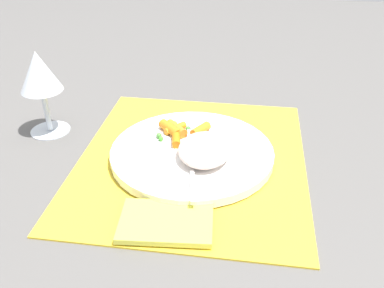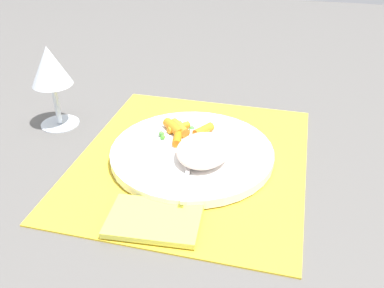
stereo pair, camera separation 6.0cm
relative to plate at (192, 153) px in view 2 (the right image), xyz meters
name	(u,v)px [view 2 (the right image)]	position (x,y,z in m)	size (l,w,h in m)	color
ground_plane	(192,160)	(0.00, 0.00, -0.01)	(2.40, 2.40, 0.00)	#565451
placemat	(192,158)	(0.00, 0.00, -0.01)	(0.43, 0.37, 0.01)	gold
plate	(192,153)	(0.00, 0.00, 0.00)	(0.27, 0.27, 0.01)	white
rice_mound	(203,150)	(-0.02, -0.02, 0.02)	(0.10, 0.08, 0.03)	beige
carrot_portion	(182,130)	(0.05, 0.03, 0.02)	(0.08, 0.09, 0.02)	orange
pea_scatter	(183,131)	(0.05, 0.03, 0.01)	(0.07, 0.08, 0.01)	green
fork	(191,155)	(-0.02, 0.00, 0.01)	(0.20, 0.04, 0.01)	silver
wine_glass	(50,69)	(0.06, 0.28, 0.10)	(0.07, 0.07, 0.15)	silver
napkin	(154,220)	(-0.17, 0.01, 0.00)	(0.08, 0.12, 0.01)	#EAE54C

